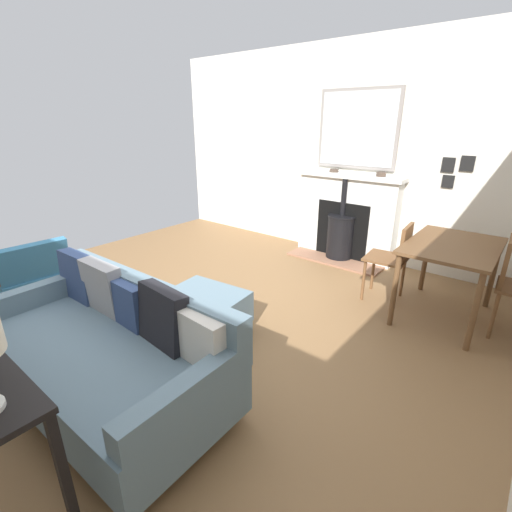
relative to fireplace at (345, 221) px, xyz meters
The scene contains 12 objects.
ground_plane 2.81m from the fireplace, ahead, with size 5.89×5.42×0.01m, color olive.
wall_left 0.97m from the fireplace, 118.53° to the right, with size 0.12×5.42×2.76m, color silver.
fireplace is the anchor object (origin of this frame).
mirror_over_mantel 1.19m from the fireplace, behind, with size 0.04×1.06×0.97m.
mantel_bowl_near 0.70m from the fireplace, 98.25° to the right, with size 0.12×0.12×0.04m.
mantel_bowl_far 0.78m from the fireplace, 94.87° to the left, with size 0.12×0.12×0.05m.
sofa 3.50m from the fireplace, ahead, with size 0.95×1.92×0.82m.
ottoman 2.60m from the fireplace, ahead, with size 0.69×0.74×0.37m.
armchair_accent 3.73m from the fireplace, 26.78° to the right, with size 0.71×0.63×0.75m.
dining_table 1.75m from the fireplace, 59.12° to the left, with size 1.08×0.74×0.74m.
dining_chair_near_fireplace 1.32m from the fireplace, 47.85° to the left, with size 0.43×0.43×0.84m.
photo_gallery_row 1.43m from the fireplace, 96.65° to the left, with size 0.02×0.32×0.36m.
Camera 1 is at (1.75, 2.46, 1.81)m, focal length 25.48 mm.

